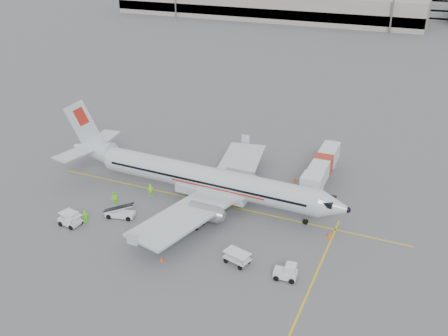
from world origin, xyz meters
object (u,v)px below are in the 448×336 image
(tug_mid, at_px, (179,216))
(tug_aft, at_px, (69,218))
(tug_fore, at_px, (285,271))
(aircraft, at_px, (207,163))
(belt_loader, at_px, (120,208))
(jet_bridge, at_px, (323,170))

(tug_mid, bearing_deg, tug_aft, -126.11)
(tug_mid, xyz_separation_m, tug_aft, (-10.77, -5.18, -0.04))
(tug_fore, bearing_deg, tug_mid, 155.24)
(tug_mid, height_order, tug_aft, tug_mid)
(aircraft, relative_size, tug_aft, 15.99)
(aircraft, bearing_deg, belt_loader, -133.40)
(belt_loader, height_order, tug_fore, belt_loader)
(jet_bridge, xyz_separation_m, tug_fore, (1.49, -20.15, -1.09))
(jet_bridge, xyz_separation_m, belt_loader, (-18.72, -17.14, -0.75))
(aircraft, height_order, tug_fore, aircraft)
(belt_loader, xyz_separation_m, tug_aft, (-4.09, -3.66, -0.29))
(jet_bridge, height_order, tug_fore, jet_bridge)
(aircraft, relative_size, tug_fore, 16.95)
(aircraft, bearing_deg, jet_bridge, 42.56)
(tug_fore, distance_m, tug_aft, 24.30)
(tug_fore, relative_size, tug_aft, 0.94)
(tug_fore, xyz_separation_m, tug_mid, (-13.52, 4.53, 0.09))
(aircraft, distance_m, tug_aft, 16.31)
(jet_bridge, bearing_deg, tug_aft, -138.27)
(aircraft, height_order, tug_mid, aircraft)
(belt_loader, xyz_separation_m, tug_mid, (6.68, 1.52, -0.25))
(jet_bridge, relative_size, tug_mid, 6.19)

